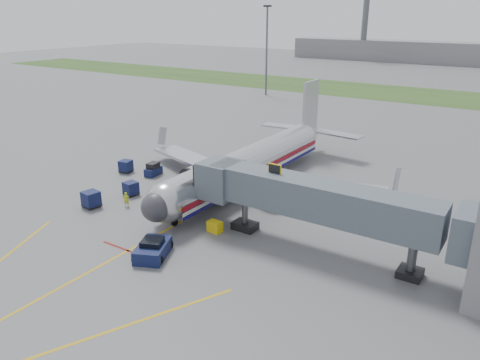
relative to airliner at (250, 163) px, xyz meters
The scene contains 16 objects.
ground 15.48m from the airliner, 90.01° to the right, with size 400.00×400.00×0.00m, color #565659.
grass_strip 74.80m from the airliner, 90.00° to the left, with size 300.00×25.00×0.01m, color #2D4C1E.
apron_markings 22.80m from the airliner, 90.01° to the right, with size 21.52×50.00×0.01m.
airliner is the anchor object (origin of this frame).
jet_bridge 16.54m from the airliner, 38.56° to the right, with size 25.30×4.00×6.90m.
light_mast_left 62.96m from the airliner, 118.72° to the left, with size 2.00×0.44×20.40m.
distant_terminal 155.08m from the airliner, 93.70° to the left, with size 120.00×14.00×8.00m, color slate.
control_tower 155.70m from the airliner, 104.96° to the left, with size 4.00×4.00×30.00m.
pushback_tug 19.01m from the airliner, 82.61° to the right, with size 3.58×4.31×1.54m.
baggage_tug 12.43m from the airliner, 162.34° to the right, with size 1.45×2.42×1.61m.
baggage_cart_a 17.85m from the airliner, 124.59° to the right, with size 1.78×1.78×1.70m.
baggage_cart_b 13.65m from the airliner, 132.54° to the right, with size 1.61×1.61×1.51m.
baggage_cart_c 16.22m from the airliner, 162.82° to the right, with size 1.67×1.67×1.52m.
belt_loader 7.66m from the airliner, 109.73° to the right, with size 2.86×4.48×2.14m.
ground_power_cart 13.06m from the airliner, 71.93° to the right, with size 1.35×0.95×1.04m.
ramp_worker 14.54m from the airliner, 119.75° to the right, with size 0.56×0.37×1.54m, color #B4CC18.
Camera 1 is at (27.32, -28.11, 19.12)m, focal length 35.00 mm.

